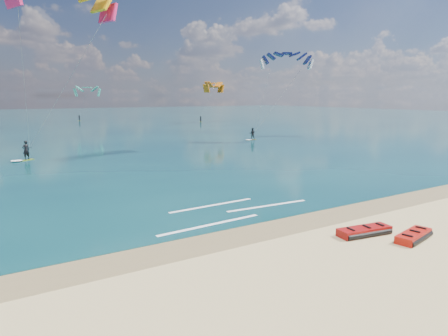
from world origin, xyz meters
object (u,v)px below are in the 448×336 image
Objects in this scene: kitesurfer_main at (44,66)px; kitesurfer_far at (271,89)px; packed_kite_left at (413,240)px; packed_kite_mid at (364,235)px.

kitesurfer_main reaches higher than kitesurfer_far.
kitesurfer_main reaches higher than packed_kite_left.
packed_kite_mid reaches higher than packed_kite_left.
packed_kite_mid is at bearing 119.11° from packed_kite_left.
packed_kite_mid is 31.86m from kitesurfer_main.
packed_kite_mid is (-1.40, 1.61, 0.00)m from packed_kite_left.
packed_kite_mid is 41.05m from kitesurfer_far.
packed_kite_mid is 0.16× the size of kitesurfer_main.
packed_kite_left is at bearing -105.15° from kitesurfer_main.
packed_kite_left is 0.14× the size of kitesurfer_main.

